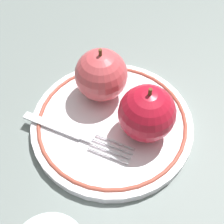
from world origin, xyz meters
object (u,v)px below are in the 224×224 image
at_px(plate, 112,123).
at_px(fork, 73,133).
at_px(apple_second_whole, 101,75).
at_px(apple_red_whole, 147,113).

distance_m(plate, fork, 0.06).
distance_m(plate, apple_second_whole, 0.07).
xyz_separation_m(plate, fork, (-0.06, 0.02, 0.01)).
bearing_deg(apple_second_whole, fork, -157.52).
xyz_separation_m(apple_second_whole, fork, (-0.08, -0.03, -0.04)).
xyz_separation_m(apple_red_whole, fork, (-0.08, 0.06, -0.04)).
distance_m(plate, apple_red_whole, 0.07).
bearing_deg(apple_second_whole, plate, -113.73).
distance_m(apple_red_whole, apple_second_whole, 0.10).
bearing_deg(apple_second_whole, apple_red_whole, -88.56).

